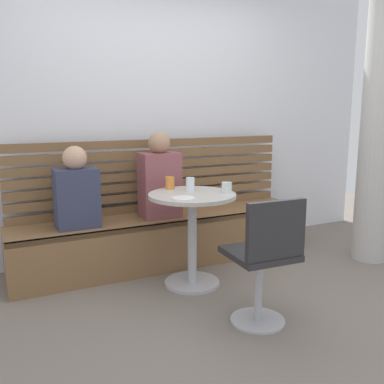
{
  "coord_description": "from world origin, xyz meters",
  "views": [
    {
      "loc": [
        -1.46,
        -2.26,
        1.38
      ],
      "look_at": [
        -0.0,
        0.66,
        0.75
      ],
      "focal_mm": 40.23,
      "sensor_mm": 36.0,
      "label": 1
    }
  ],
  "objects_px": {
    "cafe_table": "(192,221)",
    "booth_bench": "(166,239)",
    "cup_glass_short": "(227,187)",
    "cup_water_clear": "(190,184)",
    "person_adult": "(160,179)",
    "person_child_left": "(76,192)",
    "plate_small": "(183,198)",
    "white_chair": "(265,257)",
    "cup_tumbler_orange": "(170,183)"
  },
  "relations": [
    {
      "from": "person_child_left",
      "to": "cafe_table",
      "type": "bearing_deg",
      "value": -33.74
    },
    {
      "from": "cafe_table",
      "to": "person_child_left",
      "type": "distance_m",
      "value": 0.96
    },
    {
      "from": "person_child_left",
      "to": "cup_glass_short",
      "type": "xyz_separation_m",
      "value": [
        1.04,
        -0.6,
        0.05
      ]
    },
    {
      "from": "person_child_left",
      "to": "booth_bench",
      "type": "bearing_deg",
      "value": 2.25
    },
    {
      "from": "cafe_table",
      "to": "white_chair",
      "type": "distance_m",
      "value": 0.82
    },
    {
      "from": "person_adult",
      "to": "person_child_left",
      "type": "relative_size",
      "value": 1.14
    },
    {
      "from": "booth_bench",
      "to": "person_child_left",
      "type": "relative_size",
      "value": 4.1
    },
    {
      "from": "person_child_left",
      "to": "cup_water_clear",
      "type": "distance_m",
      "value": 0.91
    },
    {
      "from": "booth_bench",
      "to": "cup_glass_short",
      "type": "relative_size",
      "value": 33.75
    },
    {
      "from": "white_chair",
      "to": "cup_water_clear",
      "type": "xyz_separation_m",
      "value": [
        -0.08,
        0.91,
        0.33
      ]
    },
    {
      "from": "cup_glass_short",
      "to": "cup_water_clear",
      "type": "bearing_deg",
      "value": 143.61
    },
    {
      "from": "person_child_left",
      "to": "cup_water_clear",
      "type": "bearing_deg",
      "value": -27.8
    },
    {
      "from": "cafe_table",
      "to": "cup_tumbler_orange",
      "type": "bearing_deg",
      "value": 106.89
    },
    {
      "from": "person_adult",
      "to": "plate_small",
      "type": "bearing_deg",
      "value": -98.45
    },
    {
      "from": "cup_water_clear",
      "to": "plate_small",
      "type": "relative_size",
      "value": 0.65
    },
    {
      "from": "person_adult",
      "to": "person_child_left",
      "type": "height_order",
      "value": "person_adult"
    },
    {
      "from": "cup_water_clear",
      "to": "plate_small",
      "type": "distance_m",
      "value": 0.32
    },
    {
      "from": "cup_tumbler_orange",
      "to": "cup_glass_short",
      "type": "relative_size",
      "value": 1.25
    },
    {
      "from": "booth_bench",
      "to": "cafe_table",
      "type": "distance_m",
      "value": 0.62
    },
    {
      "from": "cup_glass_short",
      "to": "cup_tumbler_orange",
      "type": "bearing_deg",
      "value": 135.74
    },
    {
      "from": "booth_bench",
      "to": "person_adult",
      "type": "bearing_deg",
      "value": -166.41
    },
    {
      "from": "person_adult",
      "to": "cup_tumbler_orange",
      "type": "relative_size",
      "value": 7.51
    },
    {
      "from": "person_adult",
      "to": "person_child_left",
      "type": "xyz_separation_m",
      "value": [
        -0.72,
        -0.02,
        -0.05
      ]
    },
    {
      "from": "white_chair",
      "to": "person_adult",
      "type": "xyz_separation_m",
      "value": [
        -0.16,
        1.35,
        0.31
      ]
    },
    {
      "from": "plate_small",
      "to": "person_adult",
      "type": "bearing_deg",
      "value": 81.55
    },
    {
      "from": "cup_glass_short",
      "to": "plate_small",
      "type": "relative_size",
      "value": 0.47
    },
    {
      "from": "white_chair",
      "to": "cup_water_clear",
      "type": "relative_size",
      "value": 7.73
    },
    {
      "from": "cup_glass_short",
      "to": "person_child_left",
      "type": "bearing_deg",
      "value": 150.13
    },
    {
      "from": "white_chair",
      "to": "cup_water_clear",
      "type": "distance_m",
      "value": 0.97
    },
    {
      "from": "person_child_left",
      "to": "plate_small",
      "type": "distance_m",
      "value": 0.92
    },
    {
      "from": "cafe_table",
      "to": "cup_water_clear",
      "type": "height_order",
      "value": "cup_water_clear"
    },
    {
      "from": "plate_small",
      "to": "cup_tumbler_orange",
      "type": "bearing_deg",
      "value": 79.39
    },
    {
      "from": "cafe_table",
      "to": "white_chair",
      "type": "bearing_deg",
      "value": -82.54
    },
    {
      "from": "cup_tumbler_orange",
      "to": "plate_small",
      "type": "distance_m",
      "value": 0.42
    },
    {
      "from": "cafe_table",
      "to": "cup_tumbler_orange",
      "type": "xyz_separation_m",
      "value": [
        -0.08,
        0.25,
        0.27
      ]
    },
    {
      "from": "white_chair",
      "to": "cup_glass_short",
      "type": "distance_m",
      "value": 0.82
    },
    {
      "from": "person_child_left",
      "to": "cup_tumbler_orange",
      "type": "relative_size",
      "value": 6.58
    },
    {
      "from": "cup_glass_short",
      "to": "plate_small",
      "type": "height_order",
      "value": "cup_glass_short"
    },
    {
      "from": "person_adult",
      "to": "white_chair",
      "type": "bearing_deg",
      "value": -83.35
    },
    {
      "from": "cafe_table",
      "to": "person_adult",
      "type": "distance_m",
      "value": 0.6
    },
    {
      "from": "cafe_table",
      "to": "booth_bench",
      "type": "bearing_deg",
      "value": 89.21
    },
    {
      "from": "booth_bench",
      "to": "cafe_table",
      "type": "relative_size",
      "value": 3.65
    },
    {
      "from": "cafe_table",
      "to": "cup_glass_short",
      "type": "xyz_separation_m",
      "value": [
        0.26,
        -0.08,
        0.26
      ]
    },
    {
      "from": "booth_bench",
      "to": "person_child_left",
      "type": "bearing_deg",
      "value": -177.75
    },
    {
      "from": "cup_water_clear",
      "to": "plate_small",
      "type": "height_order",
      "value": "cup_water_clear"
    },
    {
      "from": "booth_bench",
      "to": "person_adult",
      "type": "distance_m",
      "value": 0.56
    },
    {
      "from": "white_chair",
      "to": "person_adult",
      "type": "distance_m",
      "value": 1.39
    },
    {
      "from": "booth_bench",
      "to": "white_chair",
      "type": "relative_size",
      "value": 3.18
    },
    {
      "from": "cup_tumbler_orange",
      "to": "cup_glass_short",
      "type": "height_order",
      "value": "cup_tumbler_orange"
    },
    {
      "from": "white_chair",
      "to": "plate_small",
      "type": "bearing_deg",
      "value": 111.7
    }
  ]
}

